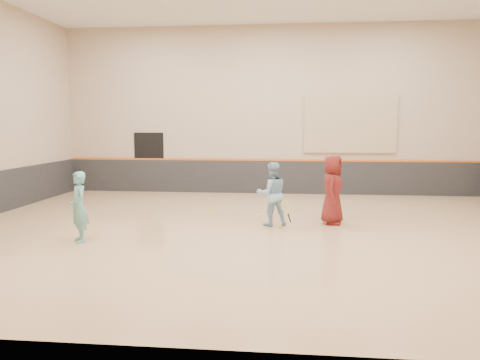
# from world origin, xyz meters

# --- Properties ---
(room) EXTENTS (15.04, 12.04, 6.22)m
(room) POSITION_xyz_m (0.00, 0.00, 0.81)
(room) COLOR tan
(room) RESTS_ON ground
(wainscot_back) EXTENTS (14.90, 0.04, 1.20)m
(wainscot_back) POSITION_xyz_m (0.00, 5.97, 0.60)
(wainscot_back) COLOR #232326
(wainscot_back) RESTS_ON floor
(accent_stripe) EXTENTS (14.90, 0.03, 0.06)m
(accent_stripe) POSITION_xyz_m (0.00, 5.96, 1.22)
(accent_stripe) COLOR #D85914
(accent_stripe) RESTS_ON wall_back
(acoustic_panel) EXTENTS (3.20, 0.08, 2.00)m
(acoustic_panel) POSITION_xyz_m (2.80, 5.95, 2.50)
(acoustic_panel) COLOR tan
(acoustic_panel) RESTS_ON wall_back
(doorway) EXTENTS (1.10, 0.05, 2.20)m
(doorway) POSITION_xyz_m (-4.50, 5.98, 1.10)
(doorway) COLOR black
(doorway) RESTS_ON floor
(girl) EXTENTS (0.63, 0.66, 1.52)m
(girl) POSITION_xyz_m (-3.79, -1.50, 0.76)
(girl) COLOR #65AFA9
(girl) RESTS_ON floor
(instructor) EXTENTS (0.91, 0.81, 1.58)m
(instructor) POSITION_xyz_m (0.24, 0.58, 0.79)
(instructor) COLOR #8EBADB
(instructor) RESTS_ON floor
(young_man) EXTENTS (0.71, 0.94, 1.74)m
(young_man) POSITION_xyz_m (1.76, 0.90, 0.87)
(young_man) COLOR maroon
(young_man) RESTS_ON floor
(held_racket) EXTENTS (0.34, 0.34, 0.59)m
(held_racket) POSITION_xyz_m (0.60, 0.19, 0.54)
(held_racket) COLOR #D1E933
(held_racket) RESTS_ON instructor
(spare_racket) EXTENTS (0.59, 0.59, 0.12)m
(spare_racket) POSITION_xyz_m (-1.53, 2.37, 0.06)
(spare_racket) COLOR #A7C82C
(spare_racket) RESTS_ON floor
(ball_under_racket) EXTENTS (0.07, 0.07, 0.07)m
(ball_under_racket) POSITION_xyz_m (0.47, 0.26, 0.03)
(ball_under_racket) COLOR #BFE034
(ball_under_racket) RESTS_ON floor
(ball_in_hand) EXTENTS (0.07, 0.07, 0.07)m
(ball_in_hand) POSITION_xyz_m (1.85, 0.79, 1.05)
(ball_in_hand) COLOR #BECE2F
(ball_in_hand) RESTS_ON young_man
(ball_beside_spare) EXTENTS (0.07, 0.07, 0.07)m
(ball_beside_spare) POSITION_xyz_m (-0.21, 2.30, 0.03)
(ball_beside_spare) COLOR #D5F037
(ball_beside_spare) RESTS_ON floor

